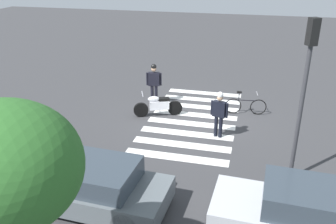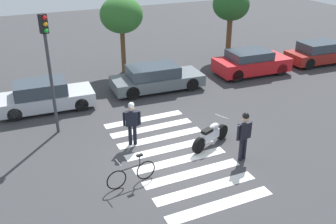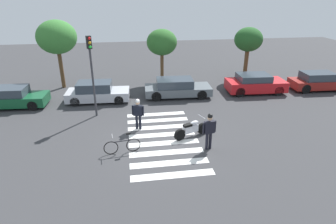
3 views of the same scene
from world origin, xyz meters
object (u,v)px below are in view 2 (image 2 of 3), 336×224
at_px(officer_on_foot, 244,133).
at_px(car_grey_coupe, 156,78).
at_px(traffic_light_pole, 48,57).
at_px(police_motorcycle, 211,135).
at_px(car_red_convertible, 251,63).
at_px(leaning_bicycle, 132,174).
at_px(car_silver_sedan, 45,96).
at_px(officer_by_motorcycle, 132,121).
at_px(car_maroon_wagon, 320,53).

distance_m(officer_on_foot, car_grey_coupe, 7.43).
bearing_deg(traffic_light_pole, police_motorcycle, -34.66).
height_order(officer_on_foot, car_red_convertible, officer_on_foot).
relative_size(officer_on_foot, car_red_convertible, 0.43).
relative_size(leaning_bicycle, officer_on_foot, 0.93).
xyz_separation_m(car_silver_sedan, traffic_light_pole, (0.11, -2.47, 2.50)).
height_order(leaning_bicycle, car_red_convertible, car_red_convertible).
bearing_deg(leaning_bicycle, officer_on_foot, -3.30).
relative_size(car_silver_sedan, car_grey_coupe, 0.90).
bearing_deg(police_motorcycle, leaning_bicycle, -163.23).
bearing_deg(police_motorcycle, officer_on_foot, -67.11).
xyz_separation_m(police_motorcycle, officer_by_motorcycle, (-2.64, 1.31, 0.56)).
height_order(police_motorcycle, traffic_light_pole, traffic_light_pole).
relative_size(leaning_bicycle, traffic_light_pole, 0.36).
bearing_deg(traffic_light_pole, car_silver_sedan, 92.62).
distance_m(officer_by_motorcycle, car_silver_sedan, 5.32).
height_order(car_silver_sedan, car_red_convertible, car_red_convertible).
bearing_deg(traffic_light_pole, car_red_convertible, 13.08).
relative_size(officer_by_motorcycle, car_silver_sedan, 0.41).
relative_size(police_motorcycle, traffic_light_pole, 0.41).
xyz_separation_m(leaning_bicycle, officer_on_foot, (4.06, -0.23, 0.70)).
xyz_separation_m(officer_on_foot, car_silver_sedan, (-5.72, 7.27, -0.43)).
relative_size(officer_on_foot, car_grey_coupe, 0.39).
distance_m(leaning_bicycle, car_maroon_wagon, 16.36).
bearing_deg(officer_by_motorcycle, car_red_convertible, 28.55).
distance_m(car_silver_sedan, car_red_convertible, 11.37).
relative_size(car_red_convertible, traffic_light_pole, 0.91).
xyz_separation_m(car_silver_sedan, car_maroon_wagon, (16.42, 0.03, 0.01)).
height_order(leaning_bicycle, car_silver_sedan, car_silver_sedan).
bearing_deg(leaning_bicycle, car_maroon_wagon, 25.59).
bearing_deg(car_silver_sedan, leaning_bicycle, -76.69).
height_order(car_silver_sedan, car_grey_coupe, car_silver_sedan).
height_order(officer_by_motorcycle, traffic_light_pole, traffic_light_pole).
relative_size(police_motorcycle, officer_by_motorcycle, 1.10).
relative_size(leaning_bicycle, officer_by_motorcycle, 0.97).
height_order(car_maroon_wagon, traffic_light_pole, traffic_light_pole).
bearing_deg(police_motorcycle, car_red_convertible, 44.65).
bearing_deg(police_motorcycle, traffic_light_pole, 145.34).
xyz_separation_m(police_motorcycle, car_grey_coupe, (0.34, 6.12, 0.18)).
relative_size(officer_by_motorcycle, car_grey_coupe, 0.37).
xyz_separation_m(police_motorcycle, traffic_light_pole, (-5.06, 3.50, 2.69)).
distance_m(officer_by_motorcycle, car_maroon_wagon, 14.66).
xyz_separation_m(leaning_bicycle, officer_by_motorcycle, (0.87, 2.37, 0.64)).
bearing_deg(car_maroon_wagon, traffic_light_pole, -171.26).
height_order(officer_by_motorcycle, car_silver_sedan, officer_by_motorcycle).
distance_m(police_motorcycle, officer_on_foot, 1.53).
distance_m(car_silver_sedan, car_maroon_wagon, 16.42).
height_order(leaning_bicycle, officer_on_foot, officer_on_foot).
bearing_deg(car_silver_sedan, traffic_light_pole, -87.38).
distance_m(officer_on_foot, traffic_light_pole, 7.66).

